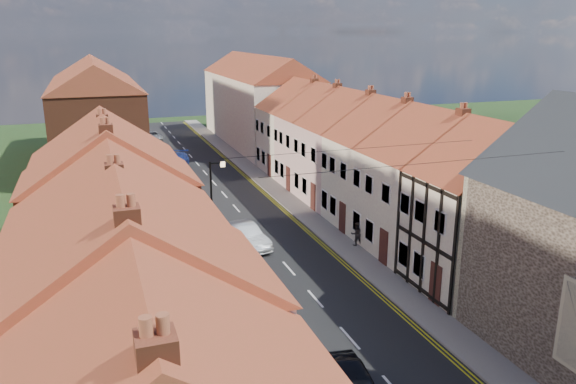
{
  "coord_description": "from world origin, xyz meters",
  "views": [
    {
      "loc": [
        -9.89,
        -9.82,
        12.99
      ],
      "look_at": [
        1.18,
        21.48,
        3.5
      ],
      "focal_mm": 35.0,
      "sensor_mm": 36.0,
      "label": 1
    }
  ],
  "objects_px": {
    "car_distant": "(153,136)",
    "pedestrian_right": "(356,234)",
    "pedestrian_left_b": "(224,277)",
    "car_mid": "(244,236)",
    "car_far": "(178,161)",
    "lamppost": "(213,206)"
  },
  "relations": [
    {
      "from": "car_mid",
      "to": "car_far",
      "type": "bearing_deg",
      "value": 78.1
    },
    {
      "from": "pedestrian_right",
      "to": "car_distant",
      "type": "bearing_deg",
      "value": -76.32
    },
    {
      "from": "lamppost",
      "to": "car_mid",
      "type": "xyz_separation_m",
      "value": [
        2.31,
        2.08,
        -2.8
      ]
    },
    {
      "from": "lamppost",
      "to": "car_far",
      "type": "distance_m",
      "value": 25.26
    },
    {
      "from": "lamppost",
      "to": "car_far",
      "type": "height_order",
      "value": "lamppost"
    },
    {
      "from": "car_far",
      "to": "pedestrian_right",
      "type": "relative_size",
      "value": 3.11
    },
    {
      "from": "car_mid",
      "to": "pedestrian_left_b",
      "type": "height_order",
      "value": "pedestrian_left_b"
    },
    {
      "from": "car_mid",
      "to": "pedestrian_right",
      "type": "xyz_separation_m",
      "value": [
        6.6,
        -2.31,
        0.14
      ]
    },
    {
      "from": "car_mid",
      "to": "pedestrian_left_b",
      "type": "relative_size",
      "value": 2.56
    },
    {
      "from": "lamppost",
      "to": "car_far",
      "type": "relative_size",
      "value": 1.27
    },
    {
      "from": "pedestrian_right",
      "to": "car_far",
      "type": "bearing_deg",
      "value": -71.25
    },
    {
      "from": "car_mid",
      "to": "car_distant",
      "type": "xyz_separation_m",
      "value": [
        -1.27,
        38.86,
        -0.2
      ]
    },
    {
      "from": "car_distant",
      "to": "pedestrian_left_b",
      "type": "xyz_separation_m",
      "value": [
        -1.44,
        -44.94,
        0.46
      ]
    },
    {
      "from": "pedestrian_right",
      "to": "pedestrian_left_b",
      "type": "relative_size",
      "value": 0.86
    },
    {
      "from": "car_mid",
      "to": "pedestrian_right",
      "type": "bearing_deg",
      "value": -32.69
    },
    {
      "from": "car_mid",
      "to": "pedestrian_left_b",
      "type": "distance_m",
      "value": 6.66
    },
    {
      "from": "pedestrian_left_b",
      "to": "car_distant",
      "type": "bearing_deg",
      "value": 93.62
    },
    {
      "from": "car_far",
      "to": "pedestrian_right",
      "type": "height_order",
      "value": "pedestrian_right"
    },
    {
      "from": "pedestrian_left_b",
      "to": "pedestrian_right",
      "type": "bearing_deg",
      "value": 27.5
    },
    {
      "from": "lamppost",
      "to": "car_mid",
      "type": "distance_m",
      "value": 4.18
    },
    {
      "from": "car_mid",
      "to": "pedestrian_right",
      "type": "distance_m",
      "value": 6.99
    },
    {
      "from": "car_distant",
      "to": "pedestrian_right",
      "type": "height_order",
      "value": "pedestrian_right"
    }
  ]
}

